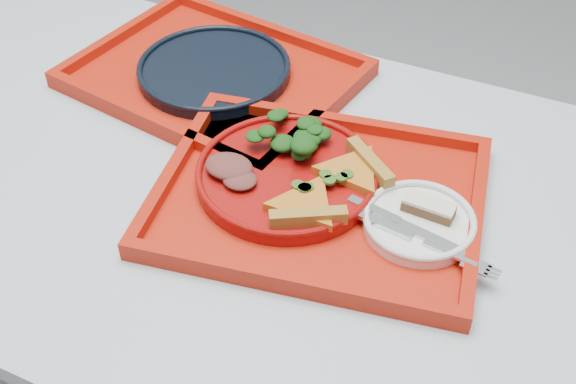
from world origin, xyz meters
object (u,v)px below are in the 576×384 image
(tray_far, at_px, (215,78))
(dinner_plate, at_px, (287,176))
(navy_plate, at_px, (214,71))
(dessert_bar, at_px, (429,207))
(tray_main, at_px, (319,200))

(tray_far, xyz_separation_m, dinner_plate, (0.23, -0.19, 0.02))
(tray_far, bearing_deg, navy_plate, -171.12)
(navy_plate, height_order, dessert_bar, dessert_bar)
(dessert_bar, bearing_deg, navy_plate, 159.44)
(tray_main, distance_m, navy_plate, 0.35)
(tray_far, relative_size, navy_plate, 1.73)
(tray_main, bearing_deg, dessert_bar, -2.40)
(tray_far, distance_m, dessert_bar, 0.47)
(tray_far, height_order, dinner_plate, dinner_plate)
(dinner_plate, xyz_separation_m, dessert_bar, (0.21, 0.01, 0.01))
(dinner_plate, bearing_deg, navy_plate, 139.64)
(tray_main, bearing_deg, navy_plate, 134.51)
(navy_plate, xyz_separation_m, dessert_bar, (0.43, -0.18, 0.02))
(tray_main, relative_size, dinner_plate, 1.73)
(navy_plate, bearing_deg, dessert_bar, -23.06)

